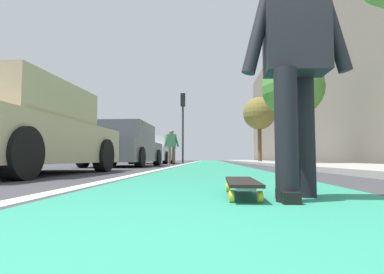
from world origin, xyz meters
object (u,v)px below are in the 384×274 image
at_px(skateboard, 242,183).
at_px(skater_person, 295,56).
at_px(traffic_light, 183,115).
at_px(street_tree_mid, 293,88).
at_px(parked_car_far, 153,151).
at_px(parked_car_mid, 124,146).
at_px(parked_car_near, 21,131).
at_px(street_tree_far, 259,114).
at_px(pedestrian_distant, 172,144).

xyz_separation_m(skateboard, skater_person, (-0.15, -0.35, 0.84)).
bearing_deg(traffic_light, street_tree_mid, -141.71).
distance_m(parked_car_far, traffic_light, 3.37).
bearing_deg(street_tree_mid, parked_car_mid, 108.00).
height_order(skater_person, parked_car_near, skater_person).
distance_m(street_tree_mid, street_tree_far, 8.40).
bearing_deg(skateboard, street_tree_far, -9.51).
bearing_deg(traffic_light, street_tree_far, -67.28).
distance_m(street_tree_mid, pedestrian_distant, 6.05).
bearing_deg(parked_car_far, parked_car_near, 179.82).
relative_size(skateboard, traffic_light, 0.20).
xyz_separation_m(parked_car_near, parked_car_mid, (5.61, -0.17, -0.02)).
bearing_deg(traffic_light, parked_car_far, 144.79).
bearing_deg(parked_car_near, parked_car_far, -0.18).
height_order(parked_car_near, parked_car_far, parked_car_near).
height_order(parked_car_mid, parked_car_far, parked_car_far).
xyz_separation_m(traffic_light, street_tree_far, (2.09, -4.98, 0.33)).
bearing_deg(skater_person, skateboard, 66.68).
bearing_deg(parked_car_near, skateboard, -129.69).
bearing_deg(skater_person, street_tree_far, -8.42).
distance_m(parked_car_near, street_tree_far, 17.50).
distance_m(parked_car_near, pedestrian_distant, 9.99).
bearing_deg(skater_person, parked_car_mid, 22.29).
bearing_deg(street_tree_far, pedestrian_distant, 139.91).
height_order(parked_car_far, street_tree_mid, street_tree_mid).
bearing_deg(street_tree_mid, skater_person, 165.12).
distance_m(skateboard, pedestrian_distant, 12.84).
distance_m(parked_car_near, parked_car_mid, 5.61).
relative_size(skateboard, skater_person, 0.51).
bearing_deg(parked_car_far, pedestrian_distant, -148.19).
distance_m(skater_person, street_tree_far, 19.31).
height_order(parked_car_near, traffic_light, traffic_light).
height_order(parked_car_far, pedestrian_distant, pedestrian_distant).
bearing_deg(parked_car_near, traffic_light, -6.06).
bearing_deg(pedestrian_distant, traffic_light, -2.75).
relative_size(parked_car_far, street_tree_far, 0.93).
xyz_separation_m(parked_car_mid, street_tree_far, (10.44, -6.29, 2.59)).
height_order(skateboard, street_tree_far, street_tree_far).
bearing_deg(street_tree_far, parked_car_near, 158.06).
height_order(parked_car_mid, pedestrian_distant, pedestrian_distant).
bearing_deg(street_tree_mid, traffic_light, 38.29).
bearing_deg(parked_car_far, skateboard, -167.41).
distance_m(skater_person, parked_car_near, 4.68).
height_order(skater_person, parked_car_far, skater_person).
bearing_deg(skateboard, parked_car_far, 12.59).
bearing_deg(parked_car_mid, skateboard, -159.40).
relative_size(skater_person, street_tree_mid, 0.37).
bearing_deg(parked_car_near, skater_person, -128.39).
bearing_deg(skater_person, parked_car_near, 51.61).
height_order(parked_car_far, traffic_light, traffic_light).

